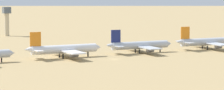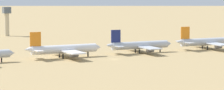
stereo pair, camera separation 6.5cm
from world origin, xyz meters
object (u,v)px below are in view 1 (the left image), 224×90
Objects in this scene: parked_jet_orange_3 at (63,49)px; parked_jet_navy_4 at (139,45)px; control_tower at (7,18)px; parked_jet_orange_5 at (207,42)px.

parked_jet_navy_4 is (44.03, 0.49, -0.19)m from parked_jet_orange_3.
parked_jet_navy_4 is at bearing -76.70° from control_tower.
parked_jet_orange_5 is 154.96m from control_tower.
parked_jet_orange_3 is at bearing -176.97° from parked_jet_navy_4.
control_tower reaches higher than parked_jet_orange_3.
control_tower reaches higher than parked_jet_navy_4.
parked_jet_orange_5 is at bearing -61.24° from control_tower.
parked_jet_orange_5 is (42.86, -2.02, 0.11)m from parked_jet_navy_4.
parked_jet_orange_3 is at bearing -177.85° from parked_jet_orange_5.
parked_jet_navy_4 is 0.98× the size of parked_jet_orange_5.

